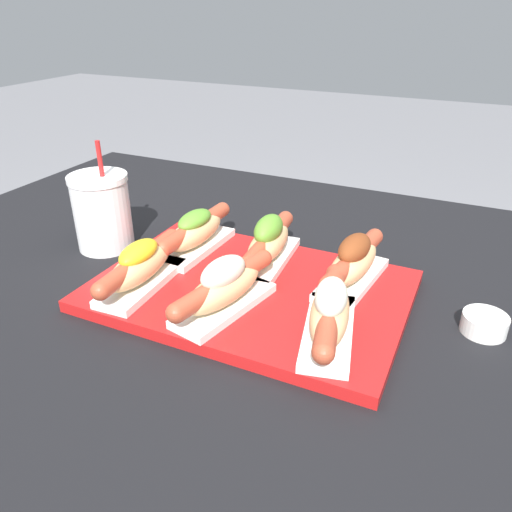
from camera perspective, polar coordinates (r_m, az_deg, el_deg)
patio_table at (r=1.03m, az=-0.91°, el=-19.89°), size 1.35×0.98×0.72m
serving_tray at (r=0.75m, az=-0.65°, el=-3.96°), size 0.46×0.31×0.02m
hot_dog_0 at (r=0.75m, az=-13.10°, el=-1.10°), size 0.07×0.21×0.07m
hot_dog_1 at (r=0.68m, az=-3.70°, el=-3.55°), size 0.09×0.20×0.08m
hot_dog_2 at (r=0.63m, az=8.44°, el=-6.39°), size 0.09×0.20×0.08m
hot_dog_3 at (r=0.84m, az=-6.93°, el=2.78°), size 0.07×0.21×0.07m
hot_dog_4 at (r=0.79m, az=1.43°, el=1.55°), size 0.07×0.20×0.08m
hot_dog_5 at (r=0.75m, az=11.05°, el=-0.71°), size 0.08×0.20×0.08m
sauce_bowl at (r=0.74m, az=24.68°, el=-6.82°), size 0.06×0.06×0.03m
drink_cup at (r=0.91m, az=-17.16°, el=4.87°), size 0.10×0.10×0.19m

